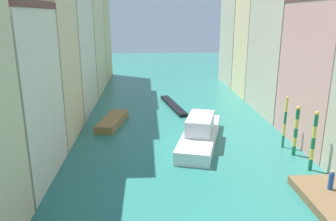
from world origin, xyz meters
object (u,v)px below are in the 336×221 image
(mooring_pole_0, at_px, (313,141))
(vaporetto_white, at_px, (200,133))
(mooring_pole_1, at_px, (296,130))
(waterfront_dock, at_px, (334,201))
(motorboat_0, at_px, (113,121))
(person_on_dock, at_px, (331,180))
(gondola_black, at_px, (173,105))
(mooring_pole_2, at_px, (285,122))

(mooring_pole_0, bearing_deg, vaporetto_white, 140.52)
(mooring_pole_1, bearing_deg, waterfront_dock, -96.16)
(mooring_pole_1, bearing_deg, mooring_pole_0, -89.35)
(vaporetto_white, distance_m, motorboat_0, 11.54)
(person_on_dock, distance_m, gondola_black, 26.57)
(mooring_pole_1, distance_m, mooring_pole_2, 1.93)
(mooring_pole_0, relative_size, motorboat_0, 0.68)
(waterfront_dock, distance_m, person_on_dock, 1.50)
(mooring_pole_1, bearing_deg, person_on_dock, -94.85)
(vaporetto_white, bearing_deg, mooring_pole_0, -39.48)
(mooring_pole_2, height_order, motorboat_0, mooring_pole_2)
(mooring_pole_1, relative_size, motorboat_0, 0.62)
(mooring_pole_0, relative_size, gondola_black, 0.49)
(mooring_pole_2, xyz_separation_m, motorboat_0, (-17.42, 8.34, -2.19))
(mooring_pole_1, xyz_separation_m, vaporetto_white, (-8.23, 3.65, -1.38))
(vaporetto_white, height_order, motorboat_0, vaporetto_white)
(gondola_black, relative_size, motorboat_0, 1.38)
(mooring_pole_0, bearing_deg, mooring_pole_1, 90.65)
(mooring_pole_0, bearing_deg, person_on_dock, -98.91)
(mooring_pole_2, height_order, gondola_black, mooring_pole_2)
(motorboat_0, bearing_deg, mooring_pole_0, -37.11)
(waterfront_dock, relative_size, person_on_dock, 4.43)
(mooring_pole_0, bearing_deg, gondola_black, 115.60)
(mooring_pole_2, bearing_deg, waterfront_dock, -93.60)
(gondola_black, bearing_deg, vaporetto_white, -83.27)
(motorboat_0, bearing_deg, mooring_pole_1, -30.09)
(mooring_pole_0, height_order, mooring_pole_1, mooring_pole_0)
(person_on_dock, height_order, gondola_black, person_on_dock)
(waterfront_dock, height_order, mooring_pole_2, mooring_pole_2)
(person_on_dock, height_order, mooring_pole_0, mooring_pole_0)
(person_on_dock, bearing_deg, mooring_pole_2, 87.75)
(mooring_pole_0, xyz_separation_m, gondola_black, (-9.90, 20.66, -2.41))
(gondola_black, xyz_separation_m, motorboat_0, (-7.82, -7.26, 0.19))
(waterfront_dock, bearing_deg, person_on_dock, 75.13)
(mooring_pole_2, relative_size, vaporetto_white, 0.41)
(mooring_pole_0, distance_m, gondola_black, 23.04)
(waterfront_dock, relative_size, vaporetto_white, 0.54)
(motorboat_0, bearing_deg, person_on_dock, -45.96)
(mooring_pole_1, relative_size, mooring_pole_2, 0.92)
(mooring_pole_2, height_order, vaporetto_white, mooring_pole_2)
(waterfront_dock, xyz_separation_m, mooring_pole_0, (0.95, 5.31, 2.33))
(mooring_pole_1, relative_size, vaporetto_white, 0.38)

